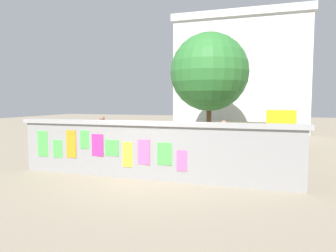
# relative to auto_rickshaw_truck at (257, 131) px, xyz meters

# --- Properties ---
(ground) EXTENTS (60.00, 60.00, 0.00)m
(ground) POSITION_rel_auto_rickshaw_truck_xyz_m (-2.78, 1.75, -0.90)
(ground) COLOR gray
(poster_wall) EXTENTS (8.50, 0.42, 1.66)m
(poster_wall) POSITION_rel_auto_rickshaw_truck_xyz_m (-2.79, -6.25, -0.05)
(poster_wall) COLOR gray
(poster_wall) RESTS_ON ground
(auto_rickshaw_truck) EXTENTS (3.62, 1.55, 1.85)m
(auto_rickshaw_truck) POSITION_rel_auto_rickshaw_truck_xyz_m (0.00, 0.00, 0.00)
(auto_rickshaw_truck) COLOR black
(auto_rickshaw_truck) RESTS_ON ground
(motorcycle) EXTENTS (1.89, 0.57, 0.87)m
(motorcycle) POSITION_rel_auto_rickshaw_truck_xyz_m (-2.64, -4.13, -0.44)
(motorcycle) COLOR black
(motorcycle) RESTS_ON ground
(bicycle_near) EXTENTS (1.71, 0.44, 0.95)m
(bicycle_near) POSITION_rel_auto_rickshaw_truck_xyz_m (-4.41, -4.78, -0.54)
(bicycle_near) COLOR black
(bicycle_near) RESTS_ON ground
(bicycle_far) EXTENTS (1.69, 0.49, 0.95)m
(bicycle_far) POSITION_rel_auto_rickshaw_truck_xyz_m (-4.21, -1.76, -0.54)
(bicycle_far) COLOR black
(bicycle_far) RESTS_ON ground
(person_walking) EXTENTS (0.48, 0.48, 1.62)m
(person_walking) POSITION_rel_auto_rickshaw_truck_xyz_m (-0.92, -4.41, 0.09)
(person_walking) COLOR #BF6626
(person_walking) RESTS_ON ground
(person_bystander) EXTENTS (0.38, 0.38, 1.62)m
(person_bystander) POSITION_rel_auto_rickshaw_truck_xyz_m (-6.11, -3.11, 0.09)
(person_bystander) COLOR #BF6626
(person_bystander) RESTS_ON ground
(tree_roadside) EXTENTS (4.38, 4.38, 6.06)m
(tree_roadside) POSITION_rel_auto_rickshaw_truck_xyz_m (-2.71, 2.88, 2.96)
(tree_roadside) COLOR brown
(tree_roadside) RESTS_ON ground
(building_background) EXTENTS (9.62, 6.93, 8.49)m
(building_background) POSITION_rel_auto_rickshaw_truck_xyz_m (-1.50, 10.57, 3.36)
(building_background) COLOR silver
(building_background) RESTS_ON ground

